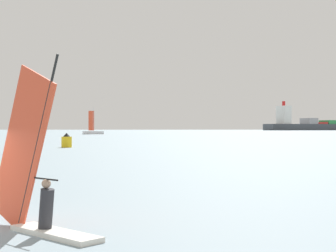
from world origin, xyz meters
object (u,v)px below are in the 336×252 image
(windsurfer, at_px, (37,186))
(small_sailboat, at_px, (93,132))
(cargo_ship, at_px, (331,125))
(channel_buoy, at_px, (67,141))

(windsurfer, xyz_separation_m, small_sailboat, (-69.42, 198.08, -0.14))
(windsurfer, bearing_deg, cargo_ship, 114.32)
(cargo_ship, xyz_separation_m, channel_buoy, (-104.58, -659.82, -6.62))
(windsurfer, height_order, small_sailboat, small_sailboat)
(channel_buoy, height_order, small_sailboat, small_sailboat)
(cargo_ship, bearing_deg, channel_buoy, -131.27)
(small_sailboat, bearing_deg, windsurfer, -100.33)
(windsurfer, height_order, cargo_ship, cargo_ship)
(cargo_ship, height_order, channel_buoy, cargo_ship)
(cargo_ship, relative_size, small_sailboat, 16.00)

